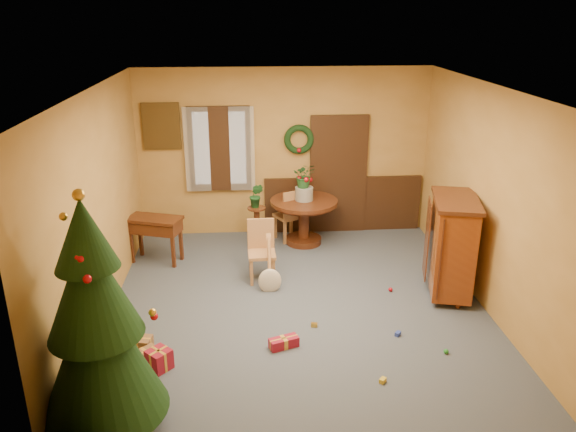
{
  "coord_description": "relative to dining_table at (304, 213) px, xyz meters",
  "views": [
    {
      "loc": [
        -0.63,
        -6.69,
        3.79
      ],
      "look_at": [
        -0.1,
        0.4,
        1.16
      ],
      "focal_mm": 35.0,
      "sensor_mm": 36.0,
      "label": 1
    }
  ],
  "objects": [
    {
      "name": "writing_desk",
      "position": [
        -2.4,
        -0.57,
        0.01
      ],
      "size": [
        0.92,
        0.65,
        0.74
      ],
      "color": "black",
      "rests_on": "floor"
    },
    {
      "name": "gift_a",
      "position": [
        -2.26,
        -3.05,
        -0.47
      ],
      "size": [
        0.31,
        0.25,
        0.15
      ],
      "color": "brown",
      "rests_on": "floor"
    },
    {
      "name": "toy_c",
      "position": [
        0.47,
        -3.89,
        -0.52
      ],
      "size": [
        0.09,
        0.09,
        0.05
      ],
      "primitive_type": "cube",
      "rotation": [
        0.0,
        0.0,
        0.82
      ],
      "color": "gold",
      "rests_on": "floor"
    },
    {
      "name": "guitar",
      "position": [
        -0.66,
        -1.71,
        -0.16
      ],
      "size": [
        0.42,
        0.56,
        0.76
      ],
      "primitive_type": null,
      "rotation": [
        -0.49,
        0.0,
        0.2
      ],
      "color": "beige",
      "rests_on": "floor"
    },
    {
      "name": "plant_stand",
      "position": [
        -0.8,
        -0.26,
        -0.07
      ],
      "size": [
        0.29,
        0.29,
        0.76
      ],
      "color": "black",
      "rests_on": "floor"
    },
    {
      "name": "gift_d",
      "position": [
        -0.55,
        -3.14,
        -0.48
      ],
      "size": [
        0.38,
        0.25,
        0.13
      ],
      "color": "maroon",
      "rests_on": "floor"
    },
    {
      "name": "toy_d",
      "position": [
        1.06,
        -1.86,
        -0.52
      ],
      "size": [
        0.06,
        0.06,
        0.06
      ],
      "primitive_type": "sphere",
      "color": "#AC0B18",
      "rests_on": "floor"
    },
    {
      "name": "sideboard",
      "position": [
        1.85,
        -1.94,
        0.21
      ],
      "size": [
        0.82,
        1.2,
        1.41
      ],
      "color": "#591D0A",
      "rests_on": "floor"
    },
    {
      "name": "gift_b",
      "position": [
        -1.97,
        -3.46,
        -0.43
      ],
      "size": [
        0.33,
        0.33,
        0.24
      ],
      "color": "maroon",
      "rests_on": "floor"
    },
    {
      "name": "toy_a",
      "position": [
        0.87,
        -3.0,
        -0.52
      ],
      "size": [
        0.09,
        0.09,
        0.05
      ],
      "primitive_type": "cube",
      "rotation": [
        0.0,
        0.0,
        0.85
      ],
      "color": "#263BA6",
      "rests_on": "floor"
    },
    {
      "name": "stand_plant",
      "position": [
        -0.8,
        -0.26,
        0.42
      ],
      "size": [
        0.27,
        0.24,
        0.41
      ],
      "primitive_type": "imported",
      "rotation": [
        0.0,
        0.0,
        -0.32
      ],
      "color": "#19471E",
      "rests_on": "plant_stand"
    },
    {
      "name": "christmas_tree",
      "position": [
        -2.32,
        -4.37,
        0.6
      ],
      "size": [
        1.17,
        1.17,
        2.41
      ],
      "color": "#382111",
      "rests_on": "floor"
    },
    {
      "name": "dining_table",
      "position": [
        0.0,
        0.0,
        0.0
      ],
      "size": [
        1.13,
        1.13,
        0.78
      ],
      "color": "black",
      "rests_on": "floor"
    },
    {
      "name": "centerpiece_plant",
      "position": [
        0.0,
        0.0,
        0.66
      ],
      "size": [
        0.37,
        0.32,
        0.41
      ],
      "primitive_type": "imported",
      "color": "#1E4C23",
      "rests_on": "urn"
    },
    {
      "name": "room_envelope",
      "position": [
        -0.09,
        0.53,
        0.57
      ],
      "size": [
        5.5,
        5.5,
        5.5
      ],
      "color": "#3A4355",
      "rests_on": "ground"
    },
    {
      "name": "gift_c",
      "position": [
        -2.13,
        -3.34,
        -0.47
      ],
      "size": [
        0.34,
        0.33,
        0.15
      ],
      "color": "brown",
      "rests_on": "floor"
    },
    {
      "name": "toy_e",
      "position": [
        -0.14,
        -2.72,
        -0.52
      ],
      "size": [
        0.09,
        0.06,
        0.05
      ],
      "primitive_type": "cube",
      "rotation": [
        0.0,
        0.0,
        -0.15
      ],
      "color": "gold",
      "rests_on": "floor"
    },
    {
      "name": "urn",
      "position": [
        0.0,
        0.0,
        0.34
      ],
      "size": [
        0.3,
        0.3,
        0.22
      ],
      "primitive_type": "cylinder",
      "color": "slate",
      "rests_on": "dining_table"
    },
    {
      "name": "toy_b",
      "position": [
        1.33,
        -3.42,
        -0.52
      ],
      "size": [
        0.06,
        0.06,
        0.06
      ],
      "primitive_type": "sphere",
      "color": "#238029",
      "rests_on": "floor"
    },
    {
      "name": "chair_far",
      "position": [
        -0.22,
        0.12,
        -0.05
      ],
      "size": [
        0.54,
        0.54,
        0.93
      ],
      "color": "olive",
      "rests_on": "floor"
    },
    {
      "name": "chair_near",
      "position": [
        -0.76,
        -1.29,
        -0.06
      ],
      "size": [
        0.41,
        0.41,
        0.91
      ],
      "color": "olive",
      "rests_on": "floor"
    }
  ]
}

